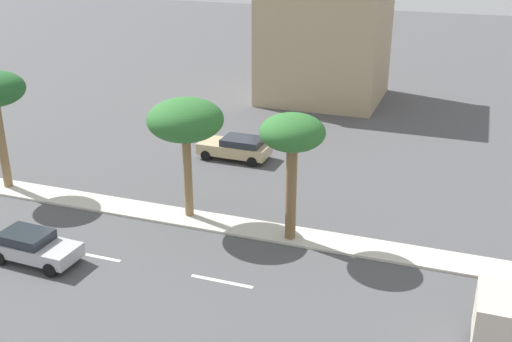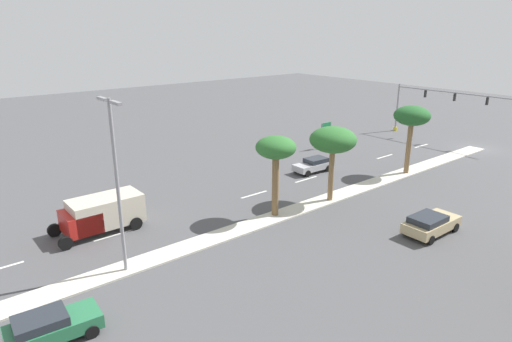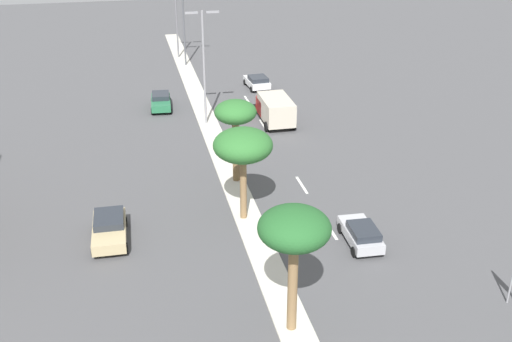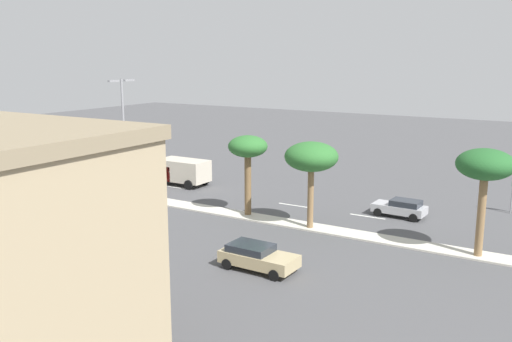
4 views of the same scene
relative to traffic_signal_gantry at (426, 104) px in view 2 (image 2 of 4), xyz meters
name	(u,v)px [view 2 (image 2 of 4)]	position (x,y,z in m)	size (l,w,h in m)	color
ground_plane	(282,215)	(-7.61, 32.22, -4.30)	(160.00, 160.00, 0.00)	#4C4C4F
median_curb	(179,250)	(-7.61, 41.18, -4.24)	(1.80, 80.63, 0.12)	beige
lane_stripe_leading	(421,146)	(-2.79, 4.86, -4.29)	(0.20, 2.80, 0.01)	silver
lane_stripe_left	(385,157)	(-2.79, 12.32, -4.29)	(0.20, 2.80, 0.01)	silver
lane_stripe_outboard	(306,179)	(-2.79, 24.71, -4.29)	(0.20, 2.80, 0.01)	silver
lane_stripe_front	(254,194)	(-2.79, 31.03, -4.29)	(0.20, 2.80, 0.01)	silver
lane_stripe_inboard	(114,235)	(-2.79, 43.52, -4.29)	(0.20, 2.80, 0.01)	silver
traffic_signal_gantry	(426,104)	(0.00, 0.00, 0.00)	(16.03, 0.53, 6.46)	gray
directional_road_sign	(326,130)	(3.85, 14.77, -2.03)	(0.10, 1.60, 3.10)	gray
palm_tree_leading	(412,117)	(-7.76, 15.87, 1.31)	(3.39, 3.39, 6.58)	olive
palm_tree_outboard	(333,141)	(-7.89, 27.12, 0.84)	(3.74, 3.74, 6.12)	olive
palm_tree_left	(276,150)	(-7.32, 32.67, 0.88)	(2.98, 2.98, 6.10)	brown
street_lamp_leading	(116,175)	(-7.83, 44.81, 1.70)	(2.90, 0.24, 10.06)	gray
sedan_tan_near	(431,223)	(-16.42, 26.35, -3.52)	(2.17, 4.50, 1.43)	tan
sedan_silver_rear	(313,165)	(-1.57, 22.53, -3.56)	(1.98, 4.00, 1.37)	#B2B2B7
sedan_green_left	(51,326)	(-11.49, 49.92, -3.53)	(2.17, 4.16, 1.43)	#287047
box_truck	(100,214)	(-1.62, 43.91, -2.95)	(2.76, 6.13, 2.45)	#B21E19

